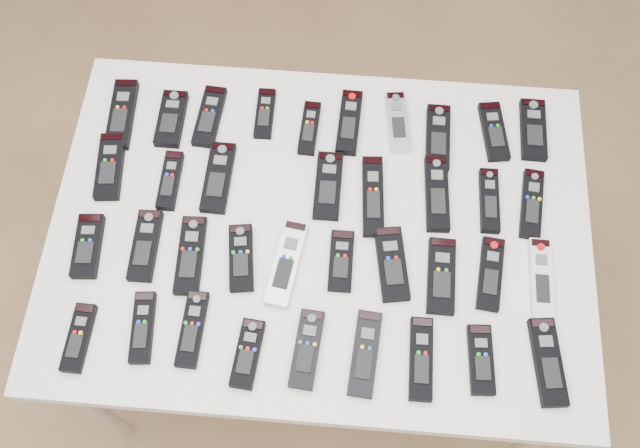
# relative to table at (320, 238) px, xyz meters

# --- Properties ---
(ground) EXTENTS (4.00, 4.00, 0.00)m
(ground) POSITION_rel_table_xyz_m (-0.03, 0.04, -0.72)
(ground) COLOR olive
(ground) RESTS_ON ground
(table) EXTENTS (1.25, 0.88, 0.78)m
(table) POSITION_rel_table_xyz_m (0.00, 0.00, 0.00)
(table) COLOR white
(table) RESTS_ON ground
(remote_0) EXTENTS (0.07, 0.20, 0.02)m
(remote_0) POSITION_rel_table_xyz_m (-0.52, 0.27, 0.07)
(remote_0) COLOR black
(remote_0) RESTS_ON table
(remote_1) EXTENTS (0.06, 0.16, 0.02)m
(remote_1) POSITION_rel_table_xyz_m (-0.39, 0.26, 0.07)
(remote_1) COLOR black
(remote_1) RESTS_ON table
(remote_2) EXTENTS (0.07, 0.17, 0.02)m
(remote_2) POSITION_rel_table_xyz_m (-0.30, 0.28, 0.07)
(remote_2) COLOR black
(remote_2) RESTS_ON table
(remote_3) EXTENTS (0.05, 0.14, 0.02)m
(remote_3) POSITION_rel_table_xyz_m (-0.16, 0.30, 0.07)
(remote_3) COLOR black
(remote_3) RESTS_ON table
(remote_4) EXTENTS (0.05, 0.15, 0.02)m
(remote_4) POSITION_rel_table_xyz_m (-0.05, 0.26, 0.07)
(remote_4) COLOR black
(remote_4) RESTS_ON table
(remote_5) EXTENTS (0.06, 0.18, 0.02)m
(remote_5) POSITION_rel_table_xyz_m (0.05, 0.29, 0.07)
(remote_5) COLOR black
(remote_5) RESTS_ON table
(remote_6) EXTENTS (0.07, 0.17, 0.02)m
(remote_6) POSITION_rel_table_xyz_m (0.17, 0.30, 0.07)
(remote_6) COLOR #B7B7BC
(remote_6) RESTS_ON table
(remote_7) EXTENTS (0.06, 0.18, 0.02)m
(remote_7) POSITION_rel_table_xyz_m (0.27, 0.26, 0.07)
(remote_7) COLOR black
(remote_7) RESTS_ON table
(remote_8) EXTENTS (0.08, 0.17, 0.02)m
(remote_8) POSITION_rel_table_xyz_m (0.40, 0.29, 0.07)
(remote_8) COLOR black
(remote_8) RESTS_ON table
(remote_9) EXTENTS (0.06, 0.17, 0.02)m
(remote_9) POSITION_rel_table_xyz_m (0.50, 0.30, 0.07)
(remote_9) COLOR black
(remote_9) RESTS_ON table
(remote_10) EXTENTS (0.08, 0.18, 0.02)m
(remote_10) POSITION_rel_table_xyz_m (-0.51, 0.11, 0.07)
(remote_10) COLOR black
(remote_10) RESTS_ON table
(remote_11) EXTENTS (0.04, 0.15, 0.02)m
(remote_11) POSITION_rel_table_xyz_m (-0.36, 0.09, 0.07)
(remote_11) COLOR black
(remote_11) RESTS_ON table
(remote_12) EXTENTS (0.06, 0.19, 0.02)m
(remote_12) POSITION_rel_table_xyz_m (-0.25, 0.11, 0.07)
(remote_12) COLOR black
(remote_12) RESTS_ON table
(remote_13) EXTENTS (0.06, 0.17, 0.02)m
(remote_13) POSITION_rel_table_xyz_m (0.01, 0.11, 0.07)
(remote_13) COLOR black
(remote_13) RESTS_ON table
(remote_14) EXTENTS (0.06, 0.21, 0.02)m
(remote_14) POSITION_rel_table_xyz_m (0.12, 0.09, 0.07)
(remote_14) COLOR black
(remote_14) RESTS_ON table
(remote_15) EXTENTS (0.06, 0.20, 0.02)m
(remote_15) POSITION_rel_table_xyz_m (0.27, 0.11, 0.07)
(remote_15) COLOR black
(remote_15) RESTS_ON table
(remote_16) EXTENTS (0.05, 0.16, 0.02)m
(remote_16) POSITION_rel_table_xyz_m (0.39, 0.10, 0.07)
(remote_16) COLOR black
(remote_16) RESTS_ON table
(remote_17) EXTENTS (0.06, 0.18, 0.02)m
(remote_17) POSITION_rel_table_xyz_m (0.49, 0.10, 0.07)
(remote_17) COLOR black
(remote_17) RESTS_ON table
(remote_18) EXTENTS (0.07, 0.16, 0.02)m
(remote_18) POSITION_rel_table_xyz_m (-0.52, -0.09, 0.07)
(remote_18) COLOR black
(remote_18) RESTS_ON table
(remote_19) EXTENTS (0.06, 0.17, 0.02)m
(remote_19) POSITION_rel_table_xyz_m (-0.39, -0.08, 0.07)
(remote_19) COLOR black
(remote_19) RESTS_ON table
(remote_20) EXTENTS (0.06, 0.19, 0.02)m
(remote_20) POSITION_rel_table_xyz_m (-0.29, -0.10, 0.07)
(remote_20) COLOR black
(remote_20) RESTS_ON table
(remote_21) EXTENTS (0.08, 0.16, 0.02)m
(remote_21) POSITION_rel_table_xyz_m (-0.17, -0.10, 0.07)
(remote_21) COLOR black
(remote_21) RESTS_ON table
(remote_22) EXTENTS (0.08, 0.21, 0.02)m
(remote_22) POSITION_rel_table_xyz_m (-0.07, -0.10, 0.07)
(remote_22) COLOR #B7B7BC
(remote_22) RESTS_ON table
(remote_23) EXTENTS (0.05, 0.14, 0.02)m
(remote_23) POSITION_rel_table_xyz_m (0.05, -0.08, 0.07)
(remote_23) COLOR black
(remote_23) RESTS_ON table
(remote_24) EXTENTS (0.09, 0.18, 0.02)m
(remote_24) POSITION_rel_table_xyz_m (0.17, -0.08, 0.07)
(remote_24) COLOR black
(remote_24) RESTS_ON table
(remote_25) EXTENTS (0.06, 0.18, 0.02)m
(remote_25) POSITION_rel_table_xyz_m (0.28, -0.10, 0.07)
(remote_25) COLOR black
(remote_25) RESTS_ON table
(remote_26) EXTENTS (0.07, 0.18, 0.02)m
(remote_26) POSITION_rel_table_xyz_m (0.39, -0.09, 0.07)
(remote_26) COLOR black
(remote_26) RESTS_ON table
(remote_27) EXTENTS (0.05, 0.19, 0.02)m
(remote_27) POSITION_rel_table_xyz_m (0.50, -0.09, 0.07)
(remote_27) COLOR silver
(remote_27) RESTS_ON table
(remote_28) EXTENTS (0.05, 0.15, 0.02)m
(remote_28) POSITION_rel_table_xyz_m (-0.49, -0.31, 0.07)
(remote_28) COLOR black
(remote_28) RESTS_ON table
(remote_29) EXTENTS (0.06, 0.16, 0.02)m
(remote_29) POSITION_rel_table_xyz_m (-0.36, -0.27, 0.07)
(remote_29) COLOR black
(remote_29) RESTS_ON table
(remote_30) EXTENTS (0.05, 0.17, 0.02)m
(remote_30) POSITION_rel_table_xyz_m (-0.25, -0.27, 0.07)
(remote_30) COLOR black
(remote_30) RESTS_ON table
(remote_31) EXTENTS (0.06, 0.15, 0.02)m
(remote_31) POSITION_rel_table_xyz_m (-0.13, -0.31, 0.07)
(remote_31) COLOR black
(remote_31) RESTS_ON table
(remote_32) EXTENTS (0.07, 0.17, 0.02)m
(remote_32) POSITION_rel_table_xyz_m (-0.00, -0.29, 0.07)
(remote_32) COLOR black
(remote_32) RESTS_ON table
(remote_33) EXTENTS (0.07, 0.19, 0.02)m
(remote_33) POSITION_rel_table_xyz_m (0.12, -0.29, 0.07)
(remote_33) COLOR black
(remote_33) RESTS_ON table
(remote_34) EXTENTS (0.05, 0.18, 0.02)m
(remote_34) POSITION_rel_table_xyz_m (0.24, -0.29, 0.07)
(remote_34) COLOR black
(remote_34) RESTS_ON table
(remote_35) EXTENTS (0.06, 0.15, 0.02)m
(remote_35) POSITION_rel_table_xyz_m (0.36, -0.28, 0.07)
(remote_35) COLOR black
(remote_35) RESTS_ON table
(remote_36) EXTENTS (0.08, 0.19, 0.02)m
(remote_36) POSITION_rel_table_xyz_m (0.50, -0.28, 0.07)
(remote_36) COLOR black
(remote_36) RESTS_ON table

